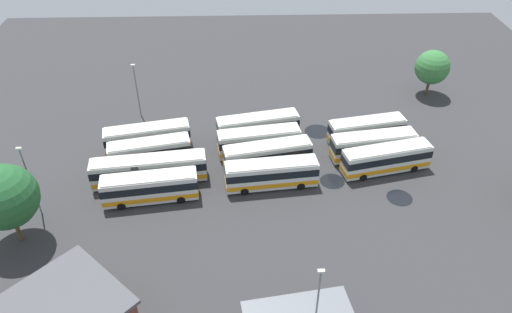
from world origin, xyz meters
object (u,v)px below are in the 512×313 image
(bus_row1_slot2, at_px, (259,141))
(bus_row0_slot2, at_px, (150,152))
(bus_row1_slot3, at_px, (258,127))
(lamp_post_mid_lot, at_px, (30,179))
(bus_row0_slot3, at_px, (148,137))
(tree_south_edge, at_px, (432,67))
(bus_row2_slot0, at_px, (386,159))
(lamp_post_near_entrance, at_px, (137,88))
(lamp_post_by_building, at_px, (317,306))
(bus_row1_slot0, at_px, (271,174))
(bus_row0_slot0, at_px, (150,187))
(bus_row2_slot1, at_px, (373,145))
(bus_row1_slot1, at_px, (267,155))
(bus_row0_slot1, at_px, (149,169))
(tree_east_edge, at_px, (4,197))
(bus_row2_slot2, at_px, (366,130))

(bus_row1_slot2, bearing_deg, bus_row0_slot2, -171.60)
(bus_row1_slot3, height_order, lamp_post_mid_lot, lamp_post_mid_lot)
(bus_row0_slot2, bearing_deg, lamp_post_mid_lot, -141.39)
(bus_row0_slot3, bearing_deg, tree_south_edge, 18.23)
(bus_row2_slot0, xyz_separation_m, tree_south_edge, (11.76, 19.77, 2.80))
(lamp_post_near_entrance, relative_size, lamp_post_by_building, 0.87)
(bus_row0_slot3, distance_m, lamp_post_mid_lot, 16.58)
(bus_row0_slot3, relative_size, lamp_post_mid_lot, 1.24)
(bus_row1_slot0, bearing_deg, lamp_post_mid_lot, -171.24)
(bus_row0_slot0, relative_size, bus_row0_slot2, 1.06)
(bus_row0_slot0, xyz_separation_m, bus_row1_slot2, (13.06, 9.09, -0.00))
(bus_row0_slot2, bearing_deg, bus_row1_slot2, 8.40)
(bus_row0_slot0, xyz_separation_m, bus_row2_slot1, (27.98, 7.67, 0.00))
(bus_row1_slot1, xyz_separation_m, bus_row1_slot2, (-0.96, 3.25, -0.00))
(bus_row0_slot1, bearing_deg, tree_east_edge, -143.36)
(bus_row0_slot3, bearing_deg, lamp_post_mid_lot, -130.12)
(bus_row0_slot0, relative_size, bus_row1_slot0, 0.99)
(bus_row0_slot1, height_order, bus_row1_slot3, same)
(bus_row1_slot2, bearing_deg, bus_row1_slot3, 90.39)
(bus_row0_slot0, relative_size, lamp_post_by_building, 1.17)
(lamp_post_near_entrance, bearing_deg, bus_row1_slot0, -42.53)
(bus_row0_slot2, relative_size, bus_row2_slot2, 0.99)
(bus_row0_slot1, xyz_separation_m, lamp_post_near_entrance, (-3.71, 15.80, 2.71))
(bus_row1_slot3, bearing_deg, bus_row2_slot1, -18.26)
(lamp_post_mid_lot, distance_m, tree_east_edge, 4.15)
(bus_row2_slot2, xyz_separation_m, lamp_post_mid_lot, (-40.17, -13.20, 3.16))
(lamp_post_near_entrance, bearing_deg, lamp_post_by_building, -61.43)
(bus_row0_slot0, relative_size, bus_row2_slot1, 0.99)
(bus_row2_slot0, xyz_separation_m, lamp_post_near_entrance, (-33.29, 14.54, 2.71))
(bus_row0_slot0, xyz_separation_m, bus_row2_slot0, (28.94, 4.67, 0.00))
(bus_row0_slot0, relative_size, bus_row1_slot3, 0.98)
(bus_row1_slot1, xyz_separation_m, lamp_post_near_entrance, (-18.37, 13.37, 2.71))
(bus_row1_slot0, height_order, tree_south_edge, tree_south_edge)
(lamp_post_by_building, bearing_deg, bus_row0_slot3, 121.78)
(bus_row1_slot0, xyz_separation_m, bus_row2_slot0, (14.63, 2.58, 0.00))
(bus_row0_slot1, xyz_separation_m, bus_row1_slot3, (13.68, 9.20, -0.00))
(bus_row1_slot0, distance_m, lamp_post_near_entrance, 25.47)
(lamp_post_mid_lot, relative_size, tree_south_edge, 1.26)
(bus_row1_slot2, bearing_deg, lamp_post_near_entrance, 149.84)
(bus_row1_slot3, distance_m, tree_east_edge, 32.42)
(tree_east_edge, bearing_deg, bus_row1_slot0, 16.28)
(bus_row1_slot0, bearing_deg, bus_row1_slot2, 100.11)
(bus_row2_slot2, height_order, tree_east_edge, tree_east_edge)
(lamp_post_by_building, height_order, tree_east_edge, lamp_post_by_building)
(bus_row0_slot0, distance_m, bus_row1_slot1, 15.19)
(lamp_post_by_building, bearing_deg, bus_row1_slot3, 96.49)
(bus_row0_slot0, height_order, bus_row1_slot1, same)
(bus_row0_slot0, bearing_deg, bus_row0_slot1, 100.70)
(bus_row0_slot2, height_order, bus_row1_slot0, same)
(bus_row2_slot1, bearing_deg, bus_row2_slot2, 92.00)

